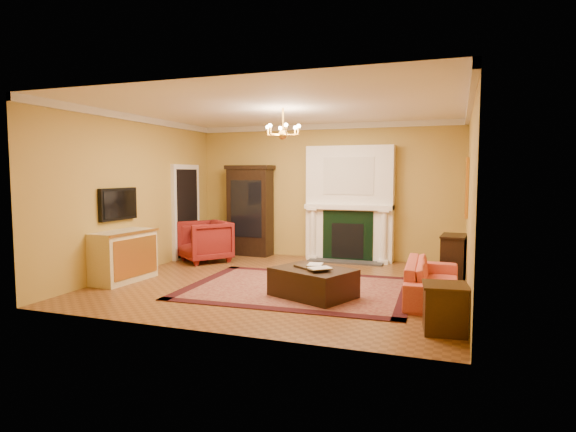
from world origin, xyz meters
The scene contains 26 objects.
floor centered at (0.00, 0.00, -0.01)m, with size 6.00×5.50×0.02m, color brown.
ceiling centered at (0.00, 0.00, 3.01)m, with size 6.00×5.50×0.02m, color white.
wall_back centered at (0.00, 2.76, 1.50)m, with size 6.00×0.02×3.00m, color #B29340.
wall_front centered at (0.00, -2.76, 1.50)m, with size 6.00×0.02×3.00m, color #B29340.
wall_left centered at (-3.01, 0.00, 1.50)m, with size 0.02×5.50×3.00m, color #B29340.
wall_right centered at (3.01, 0.00, 1.50)m, with size 0.02×5.50×3.00m, color #B29340.
fireplace centered at (0.60, 2.57, 1.19)m, with size 1.90×0.70×2.50m.
crown_molding centered at (0.00, 0.96, 2.94)m, with size 6.00×5.50×0.12m.
doorway centered at (-2.95, 1.70, 1.05)m, with size 0.08×1.05×2.10m.
tv_panel centered at (-2.95, -0.60, 1.35)m, with size 0.09×0.95×0.58m.
gilt_mirror centered at (2.97, 1.40, 1.65)m, with size 0.06×0.76×1.05m.
chandelier centered at (0.00, 0.00, 2.61)m, with size 0.63×0.55×0.53m.
oriental_rug centered at (0.38, -0.32, 0.01)m, with size 3.65×2.74×0.01m, color #450E12.
china_cabinet centered at (-1.73, 2.49, 1.00)m, with size 1.00×0.45×2.00m, color black.
wingback_armchair centered at (-2.30, 1.36, 0.49)m, with size 0.95×0.89×0.97m, color maroon.
pedestal_table centered at (-2.46, 1.50, 0.42)m, with size 0.40×0.40×0.72m.
commode centered at (-2.73, -0.80, 0.45)m, with size 0.57×1.20×0.89m, color beige.
coral_sofa centered at (2.51, -0.25, 0.39)m, with size 1.97×0.58×0.77m, color #C85C3F.
end_table centered at (2.72, -1.82, 0.28)m, with size 0.48×0.48×0.56m, color #311C0D.
console_table centered at (2.78, 1.36, 0.38)m, with size 0.39×0.69×0.77m, color black.
leather_ottoman centered at (0.77, -0.77, 0.23)m, with size 1.16×0.85×0.43m, color black.
ottoman_tray centered at (0.76, -0.73, 0.47)m, with size 0.50×0.39×0.03m, color black.
book_a centered at (0.67, -0.72, 0.63)m, with size 0.22×0.03×0.30m, color gray.
book_b centered at (0.85, -0.86, 0.64)m, with size 0.24×0.02×0.32m, color gray.
topiary_left centered at (-0.15, 2.53, 1.48)m, with size 0.17×0.17×0.46m.
topiary_right centered at (1.17, 2.53, 1.46)m, with size 0.16×0.16×0.43m.
Camera 1 is at (2.83, -7.73, 1.89)m, focal length 30.00 mm.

